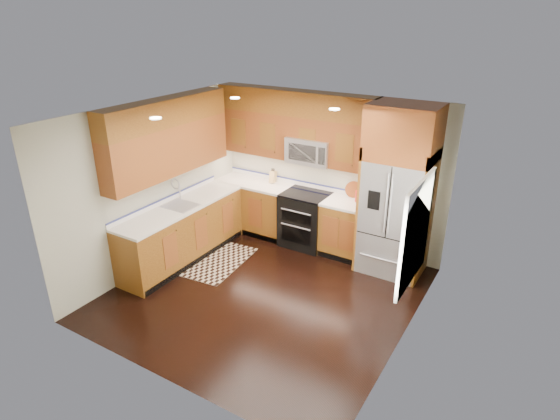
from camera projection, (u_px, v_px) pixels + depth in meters
The scene contains 16 objects.
ground at pixel (265, 294), 6.77m from camera, with size 4.00×4.00×0.00m, color black.
wall_back at pixel (329, 171), 7.82m from camera, with size 4.00×0.02×2.60m, color #B2B4A2.
wall_left at pixel (155, 185), 7.20m from camera, with size 0.02×4.00×2.60m, color #B2B4A2.
wall_right at pixel (411, 248), 5.30m from camera, with size 0.02×4.00×2.60m, color #B2B4A2.
window at pixel (416, 233), 5.43m from camera, with size 0.04×1.10×1.30m.
base_cabinets at pixel (232, 224), 7.88m from camera, with size 2.85×3.00×0.90m.
countertop at pixel (242, 198), 7.71m from camera, with size 2.86×3.01×0.04m.
upper_cabinets at pixel (239, 131), 7.36m from camera, with size 2.85×3.00×1.15m.
range at pixel (305, 219), 8.01m from camera, with size 0.76×0.67×0.95m.
microwave at pixel (310, 150), 7.64m from camera, with size 0.76×0.40×0.42m.
refrigerator at pixel (397, 192), 6.91m from camera, with size 0.98×0.75×2.60m.
sink_faucet at pixel (180, 202), 7.37m from camera, with size 0.54×0.44×0.37m.
rug at pixel (218, 261), 7.62m from camera, with size 0.78×1.30×0.01m, color black.
knife_block at pixel (273, 177), 8.30m from camera, with size 0.11×0.14×0.26m.
utensil_crock at pixel (360, 194), 7.46m from camera, with size 0.18×0.18×0.38m.
cutting_board at pixel (353, 197), 7.68m from camera, with size 0.28×0.28×0.02m, color brown.
Camera 1 is at (3.15, -4.79, 3.80)m, focal length 30.00 mm.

